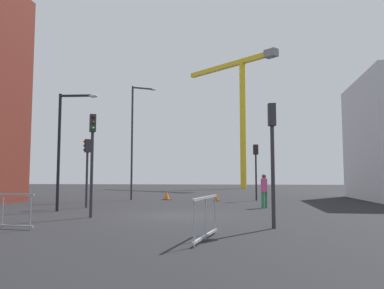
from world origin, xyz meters
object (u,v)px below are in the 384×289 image
(streetlamp_short, at_px, (65,139))
(traffic_light_median, at_px, (92,148))
(traffic_light_crosswalk, at_px, (256,163))
(traffic_light_far, at_px, (87,161))
(pedestrian_walking, at_px, (264,188))
(traffic_cone_striped, at_px, (217,198))
(construction_crane, at_px, (240,100))
(streetlamp_tall, at_px, (135,133))
(traffic_cone_on_verge, at_px, (167,196))
(traffic_light_verge, at_px, (272,144))

(streetlamp_short, bearing_deg, traffic_light_median, -46.10)
(traffic_light_crosswalk, bearing_deg, traffic_light_far, -138.53)
(traffic_light_median, height_order, traffic_light_crosswalk, traffic_light_median)
(pedestrian_walking, relative_size, traffic_cone_striped, 3.71)
(construction_crane, height_order, traffic_light_crosswalk, construction_crane)
(traffic_light_far, bearing_deg, traffic_light_crosswalk, 41.47)
(streetlamp_tall, xyz_separation_m, traffic_cone_striped, (5.98, -0.42, -4.59))
(construction_crane, height_order, pedestrian_walking, construction_crane)
(traffic_light_far, bearing_deg, traffic_cone_on_verge, 72.12)
(traffic_light_verge, bearing_deg, pedestrian_walking, 90.13)
(traffic_light_far, distance_m, traffic_cone_on_verge, 8.63)
(construction_crane, height_order, streetlamp_short, construction_crane)
(construction_crane, xyz_separation_m, traffic_cone_striped, (-0.83, -32.20, -13.31))
(streetlamp_tall, xyz_separation_m, traffic_light_far, (-0.26, -7.55, -2.36))
(construction_crane, xyz_separation_m, pedestrian_walking, (2.19, -38.12, -12.50))
(traffic_light_median, height_order, traffic_cone_on_verge, traffic_light_median)
(streetlamp_short, xyz_separation_m, traffic_cone_striped, (6.36, 9.41, -3.20))
(pedestrian_walking, bearing_deg, construction_crane, 93.29)
(streetlamp_short, bearing_deg, traffic_light_crosswalk, 48.33)
(traffic_light_verge, xyz_separation_m, traffic_cone_striped, (-3.04, 14.24, -2.40))
(construction_crane, xyz_separation_m, traffic_light_verge, (2.21, -46.44, -10.90))
(traffic_light_far, distance_m, traffic_light_crosswalk, 11.92)
(traffic_light_far, bearing_deg, streetlamp_short, -93.15)
(traffic_light_far, bearing_deg, streetlamp_tall, 88.05)
(pedestrian_walking, xyz_separation_m, traffic_cone_striped, (-3.03, 5.92, -0.81))
(construction_crane, height_order, traffic_cone_striped, construction_crane)
(streetlamp_short, height_order, pedestrian_walking, streetlamp_short)
(traffic_cone_striped, bearing_deg, traffic_light_crosswalk, 15.87)
(streetlamp_short, distance_m, traffic_light_crosswalk, 13.64)
(streetlamp_short, height_order, traffic_light_verge, streetlamp_short)
(streetlamp_tall, relative_size, traffic_cone_on_verge, 13.40)
(traffic_cone_on_verge, bearing_deg, construction_crane, 81.83)
(pedestrian_walking, xyz_separation_m, traffic_cone_on_verge, (-6.70, 6.75, -0.74))
(traffic_light_crosswalk, height_order, traffic_cone_striped, traffic_light_crosswalk)
(traffic_light_far, height_order, traffic_cone_on_verge, traffic_light_far)
(traffic_light_median, bearing_deg, traffic_cone_on_verge, 89.11)
(pedestrian_walking, distance_m, traffic_cone_on_verge, 9.53)
(construction_crane, relative_size, pedestrian_walking, 11.37)
(streetlamp_short, relative_size, traffic_cone_striped, 11.80)
(streetlamp_short, bearing_deg, construction_crane, 80.19)
(streetlamp_tall, bearing_deg, traffic_cone_on_verge, 10.03)
(traffic_light_crosswalk, distance_m, traffic_cone_striped, 3.69)
(streetlamp_tall, relative_size, traffic_light_far, 2.29)
(traffic_cone_on_verge, bearing_deg, traffic_cone_striped, -12.70)
(traffic_light_crosswalk, bearing_deg, streetlamp_short, -131.67)
(streetlamp_tall, bearing_deg, traffic_cone_striped, -4.01)
(streetlamp_short, height_order, traffic_light_far, streetlamp_short)
(streetlamp_short, bearing_deg, traffic_light_far, 86.85)
(traffic_light_median, bearing_deg, construction_crane, 83.93)
(traffic_cone_on_verge, bearing_deg, traffic_light_verge, -65.98)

